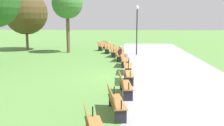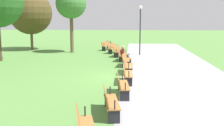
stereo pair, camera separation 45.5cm
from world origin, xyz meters
The scene contains 16 objects.
ground_plane centered at (0.00, 0.00, 0.00)m, with size 120.00×120.00×0.00m, color #54843D.
path_paving centered at (0.00, 2.73, 0.00)m, with size 40.78×6.15×0.01m, color #939399.
bench_0 centered at (-12.92, -2.46, 0.48)m, with size 1.90×1.11×0.89m.
bench_1 centered at (-10.65, -1.68, 0.48)m, with size 1.91×1.00×0.89m.
bench_2 centered at (-8.34, -1.05, 0.48)m, with size 1.91×0.89×0.89m.
bench_3 centered at (-5.98, -0.57, 0.48)m, with size 1.90×0.77×0.89m.
bench_4 centered at (-3.60, -0.25, 0.48)m, with size 1.89×0.66×0.89m.
bench_5 centered at (-1.20, -0.09, 0.48)m, with size 1.87×0.53×0.89m.
bench_6 centered at (1.20, -0.09, 0.48)m, with size 1.87×0.53×0.89m.
bench_7 centered at (3.60, -0.25, 0.48)m, with size 1.89×0.66×0.89m.
bench_8 centered at (5.98, -0.57, 0.48)m, with size 1.90×0.77×0.89m.
person_seated centered at (-5.71, -0.47, 0.64)m, with size 0.39×0.56×1.20m.
tree_1 centered at (-10.75, -5.63, 4.60)m, with size 2.88×2.88×6.09m.
tree_3 centered at (-12.69, -10.32, 3.79)m, with size 4.38×4.38×5.98m.
lamp_post centered at (-9.48, 0.83, 3.00)m, with size 0.32×0.32×4.36m.
trash_bin centered at (-14.51, -2.44, 0.41)m, with size 0.41×0.41×0.83m, color black.
Camera 2 is at (14.95, 0.20, 3.29)m, focal length 43.66 mm.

